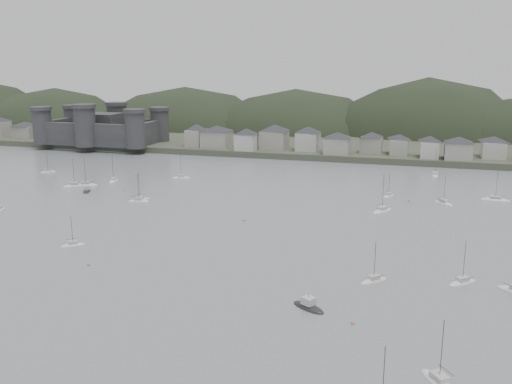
% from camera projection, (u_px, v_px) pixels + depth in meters
% --- Properties ---
extents(ground, '(900.00, 900.00, 0.00)m').
position_uv_depth(ground, '(141.00, 309.00, 103.82)').
color(ground, slate).
rests_on(ground, ground).
extents(far_shore_land, '(900.00, 250.00, 3.00)m').
position_uv_depth(far_shore_land, '(348.00, 130.00, 378.71)').
color(far_shore_land, '#383D2D').
rests_on(far_shore_land, ground).
extents(forested_ridge, '(851.55, 103.94, 102.57)m').
position_uv_depth(forested_ridge, '(350.00, 154.00, 356.35)').
color(forested_ridge, black).
rests_on(forested_ridge, ground).
extents(castle, '(66.00, 43.00, 20.00)m').
position_uv_depth(castle, '(102.00, 128.00, 302.84)').
color(castle, '#2F2F31').
rests_on(castle, far_shore_land).
extents(waterfront_town, '(451.48, 28.46, 12.92)m').
position_uv_depth(waterfront_town, '(426.00, 144.00, 258.71)').
color(waterfront_town, gray).
rests_on(waterfront_town, far_shore_land).
extents(sailboat_lead, '(3.09, 8.80, 11.90)m').
position_uv_depth(sailboat_lead, '(435.00, 175.00, 228.32)').
color(sailboat_lead, silver).
rests_on(sailboat_lead, ground).
extents(moored_fleet, '(251.23, 145.77, 13.32)m').
position_uv_depth(moored_fleet, '(193.00, 219.00, 163.16)').
color(moored_fleet, silver).
rests_on(moored_fleet, ground).
extents(motor_launch_near, '(7.69, 6.11, 3.77)m').
position_uv_depth(motor_launch_near, '(308.00, 307.00, 103.94)').
color(motor_launch_near, black).
rests_on(motor_launch_near, ground).
extents(motor_launch_far, '(5.29, 7.36, 3.68)m').
position_uv_depth(motor_launch_far, '(87.00, 191.00, 199.71)').
color(motor_launch_far, black).
rests_on(motor_launch_far, ground).
extents(mooring_buoys, '(177.22, 121.84, 0.70)m').
position_uv_depth(mooring_buoys, '(221.00, 221.00, 162.09)').
color(mooring_buoys, '#CB6C43').
rests_on(mooring_buoys, ground).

